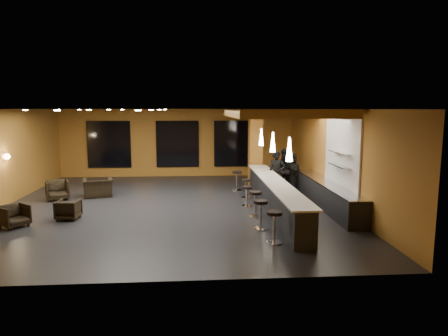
{
  "coord_description": "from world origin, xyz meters",
  "views": [
    {
      "loc": [
        0.95,
        -14.32,
        3.51
      ],
      "look_at": [
        2.0,
        0.5,
        1.3
      ],
      "focal_mm": 32.0,
      "sensor_mm": 36.0,
      "label": 1
    }
  ],
  "objects": [
    {
      "name": "bar_stool_1",
      "position": [
        2.82,
        -3.08,
        0.55
      ],
      "size": [
        0.44,
        0.44,
        0.87
      ],
      "rotation": [
        0.0,
        0.0,
        0.28
      ],
      "color": "silver",
      "rests_on": "floor"
    },
    {
      "name": "wood_soffit",
      "position": [
        4.0,
        1.0,
        3.36
      ],
      "size": [
        3.6,
        8.0,
        0.28
      ],
      "primitive_type": "cube",
      "color": "#B07B33",
      "rests_on": "ceiling"
    },
    {
      "name": "wall_shelf_lower",
      "position": [
        5.82,
        -1.2,
        1.6
      ],
      "size": [
        0.3,
        1.5,
        0.03
      ],
      "primitive_type": "cube",
      "color": "silver",
      "rests_on": "wall_right"
    },
    {
      "name": "wall_front",
      "position": [
        0.0,
        -6.55,
        1.75
      ],
      "size": [
        12.0,
        0.1,
        3.5
      ],
      "primitive_type": "cube",
      "color": "#A86C25",
      "rests_on": "floor"
    },
    {
      "name": "bar_stool_4",
      "position": [
        2.91,
        1.1,
        0.48
      ],
      "size": [
        0.38,
        0.38,
        0.74
      ],
      "rotation": [
        0.0,
        0.0,
        0.06
      ],
      "color": "silver",
      "rests_on": "floor"
    },
    {
      "name": "staff_c",
      "position": [
        5.1,
        2.47,
        0.81
      ],
      "size": [
        0.93,
        0.78,
        1.62
      ],
      "primitive_type": "imported",
      "rotation": [
        0.0,
        0.0,
        -0.4
      ],
      "color": "black",
      "rests_on": "floor"
    },
    {
      "name": "bar_stool_3",
      "position": [
        2.78,
        -0.25,
        0.47
      ],
      "size": [
        0.37,
        0.37,
        0.73
      ],
      "rotation": [
        0.0,
        0.0,
        0.28
      ],
      "color": "silver",
      "rests_on": "floor"
    },
    {
      "name": "window_center",
      "position": [
        0.0,
        6.44,
        1.7
      ],
      "size": [
        2.2,
        0.06,
        2.4
      ],
      "primitive_type": "cube",
      "color": "black",
      "rests_on": "wall_back"
    },
    {
      "name": "armchair_b",
      "position": [
        -3.15,
        -1.57,
        0.32
      ],
      "size": [
        0.73,
        0.75,
        0.63
      ],
      "primitive_type": "imported",
      "rotation": [
        0.0,
        0.0,
        3.05
      ],
      "color": "black",
      "rests_on": "floor"
    },
    {
      "name": "armchair_c",
      "position": [
        -4.45,
        1.3,
        0.38
      ],
      "size": [
        1.08,
        1.09,
        0.76
      ],
      "primitive_type": "imported",
      "rotation": [
        0.0,
        0.0,
        0.42
      ],
      "color": "black",
      "rests_on": "floor"
    },
    {
      "name": "prep_top",
      "position": [
        5.65,
        -0.5,
        0.89
      ],
      "size": [
        0.72,
        6.0,
        0.03
      ],
      "primitive_type": "cube",
      "color": "silver",
      "rests_on": "prep_counter"
    },
    {
      "name": "bar_stool_2",
      "position": [
        2.87,
        -1.71,
        0.54
      ],
      "size": [
        0.43,
        0.43,
        0.85
      ],
      "rotation": [
        0.0,
        0.0,
        0.34
      ],
      "color": "silver",
      "rests_on": "floor"
    },
    {
      "name": "bar_top",
      "position": [
        3.65,
        -1.0,
        1.02
      ],
      "size": [
        0.78,
        8.1,
        0.05
      ],
      "primitive_type": "cube",
      "color": "silver",
      "rests_on": "bar_counter"
    },
    {
      "name": "wall_back",
      "position": [
        0.0,
        6.55,
        1.75
      ],
      "size": [
        12.0,
        0.1,
        3.5
      ],
      "primitive_type": "cube",
      "color": "#A86C25",
      "rests_on": "floor"
    },
    {
      "name": "window_left",
      "position": [
        -3.5,
        6.44,
        1.7
      ],
      "size": [
        2.2,
        0.06,
        2.4
      ],
      "primitive_type": "cube",
      "color": "black",
      "rests_on": "wall_back"
    },
    {
      "name": "window_right",
      "position": [
        3.0,
        6.44,
        1.7
      ],
      "size": [
        2.2,
        0.06,
        2.4
      ],
      "primitive_type": "cube",
      "color": "black",
      "rests_on": "wall_back"
    },
    {
      "name": "armchair_a",
      "position": [
        -4.51,
        -2.32,
        0.34
      ],
      "size": [
        1.02,
        1.02,
        0.67
      ],
      "primitive_type": "imported",
      "rotation": [
        0.0,
        0.0,
        0.89
      ],
      "color": "black",
      "rests_on": "floor"
    },
    {
      "name": "prep_counter",
      "position": [
        5.65,
        -0.5,
        0.43
      ],
      "size": [
        0.7,
        6.0,
        0.86
      ],
      "primitive_type": "cube",
      "color": "black",
      "rests_on": "floor"
    },
    {
      "name": "floor",
      "position": [
        0.0,
        0.0,
        -0.05
      ],
      "size": [
        12.0,
        13.0,
        0.1
      ],
      "primitive_type": "cube",
      "color": "#232325",
      "rests_on": "ground"
    },
    {
      "name": "wall_shelf_upper",
      "position": [
        5.82,
        -1.2,
        2.05
      ],
      "size": [
        0.3,
        1.5,
        0.03
      ],
      "primitive_type": "cube",
      "color": "silver",
      "rests_on": "wall_right"
    },
    {
      "name": "bar_stool_0",
      "position": [
        2.98,
        -4.32,
        0.55
      ],
      "size": [
        0.44,
        0.44,
        0.86
      ],
      "rotation": [
        0.0,
        0.0,
        -0.29
      ],
      "color": "silver",
      "rests_on": "floor"
    },
    {
      "name": "bar_stool_5",
      "position": [
        2.7,
        2.54,
        0.54
      ],
      "size": [
        0.43,
        0.43,
        0.85
      ],
      "rotation": [
        0.0,
        0.0,
        -0.19
      ],
      "color": "silver",
      "rests_on": "floor"
    },
    {
      "name": "pendant_0",
      "position": [
        3.65,
        -3.0,
        2.35
      ],
      "size": [
        0.2,
        0.2,
        0.7
      ],
      "primitive_type": "cone",
      "color": "white",
      "rests_on": "wood_soffit"
    },
    {
      "name": "staff_a",
      "position": [
        4.18,
        1.35,
        0.92
      ],
      "size": [
        0.74,
        0.55,
        1.84
      ],
      "primitive_type": "imported",
      "rotation": [
        0.0,
        0.0,
        -0.18
      ],
      "color": "black",
      "rests_on": "floor"
    },
    {
      "name": "bar_counter",
      "position": [
        3.65,
        -1.0,
        0.5
      ],
      "size": [
        0.6,
        8.0,
        1.0
      ],
      "primitive_type": "cube",
      "color": "black",
      "rests_on": "floor"
    },
    {
      "name": "armchair_d",
      "position": [
        -3.02,
        1.77,
        0.37
      ],
      "size": [
        1.36,
        1.26,
        0.73
      ],
      "primitive_type": "imported",
      "rotation": [
        0.0,
        0.0,
        3.43
      ],
      "color": "black",
      "rests_on": "floor"
    },
    {
      "name": "wall_right",
      "position": [
        6.05,
        0.0,
        1.75
      ],
      "size": [
        0.1,
        13.0,
        3.5
      ],
      "primitive_type": "cube",
      "color": "#A86C25",
      "rests_on": "floor"
    },
    {
      "name": "staff_b",
      "position": [
        4.71,
        1.96,
        0.93
      ],
      "size": [
        1.04,
        0.9,
        1.86
      ],
      "primitive_type": "imported",
      "rotation": [
        0.0,
        0.0,
        -0.23
      ],
      "color": "black",
      "rests_on": "floor"
    },
    {
      "name": "tile_backsplash",
      "position": [
        5.96,
        -1.0,
        2.0
      ],
      "size": [
        0.06,
        3.2,
        2.4
      ],
      "primitive_type": "cube",
      "color": "white",
      "rests_on": "wall_right"
    },
    {
      "name": "wall_sconce",
      "position": [
        -5.88,
        0.5,
        1.8
      ],
      "size": [
        0.22,
        0.22,
        0.22
      ],
      "primitive_type": "sphere",
      "color": "#FFE5B2",
      "rests_on": "wall_left"
    },
    {
      "name": "column",
      "position": [
        3.65,
        3.6,
        1.75
      ],
      "size": [
        0.6,
        0.6,
        3.5
      ],
      "primitive_type": "cube",
      "color": "#9D6323",
      "rests_on": "floor"
    },
    {
      "name": "ceiling",
      "position": [
        0.0,
        0.0,
        3.55
      ],
      "size": [
        12.0,
        13.0,
        0.1
      ],
      "primitive_type": "cube",
      "color": "black"
    },
    {
      "name": "pendant_1",
      "position": [
        3.65,
        -0.5,
        2.35
      ],
      "size": [
        0.2,
        0.2,
        0.7
      ],
      "primitive_type": "cone",
      "color": "white",
      "rests_on": "wood_soffit"
    },
    {
      "name": "pendant_2",
      "position": [
        3.65,
        2.0,
        2.35
      ],
      "size": [
        0.2,
        0.2,
        0.7
      ],
      "primitive_type": "cone",
      "color": "white",
      "rests_on": "wood_soffit"
    }
  ]
}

